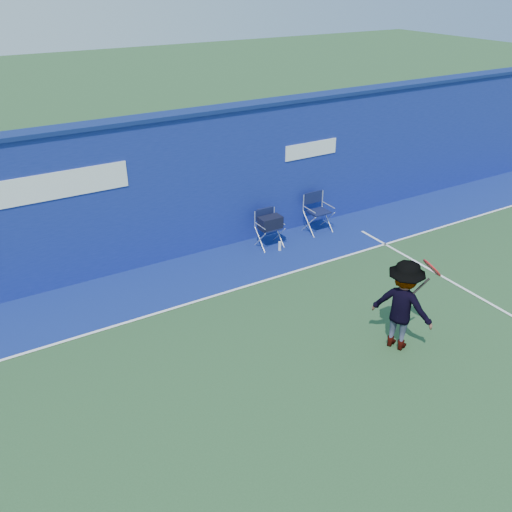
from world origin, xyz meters
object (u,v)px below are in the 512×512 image
directors_chair_left (269,232)px  tennis_player (403,305)px  water_bottle (280,246)px  directors_chair_right (318,220)px

directors_chair_left → tennis_player: (-0.07, -4.19, 0.43)m
water_bottle → tennis_player: 3.95m
directors_chair_left → directors_chair_right: bearing=4.3°
directors_chair_right → water_bottle: (-1.33, -0.40, -0.18)m
directors_chair_right → water_bottle: bearing=-163.1°
water_bottle → tennis_player: bearing=-92.4°
directors_chair_left → water_bottle: (0.09, -0.30, -0.26)m
water_bottle → tennis_player: tennis_player is taller
directors_chair_left → tennis_player: 4.21m
directors_chair_left → directors_chair_right: size_ratio=0.93×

